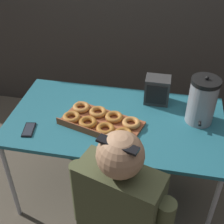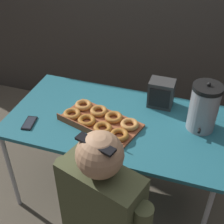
{
  "view_description": "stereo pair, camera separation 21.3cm",
  "coord_description": "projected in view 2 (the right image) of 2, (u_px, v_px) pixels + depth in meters",
  "views": [
    {
      "loc": [
        0.3,
        -1.67,
        2.13
      ],
      "look_at": [
        -0.03,
        0.0,
        0.84
      ],
      "focal_mm": 50.0,
      "sensor_mm": 36.0,
      "label": 1
    },
    {
      "loc": [
        0.51,
        -1.61,
        2.13
      ],
      "look_at": [
        -0.03,
        0.0,
        0.84
      ],
      "focal_mm": 50.0,
      "sensor_mm": 36.0,
      "label": 2
    }
  ],
  "objects": [
    {
      "name": "ground_plane",
      "position": [
        115.0,
        191.0,
        2.63
      ],
      "size": [
        12.0,
        12.0,
        0.0
      ],
      "primitive_type": "plane",
      "color": "brown"
    },
    {
      "name": "cell_phone",
      "position": [
        29.0,
        123.0,
        2.12
      ],
      "size": [
        0.09,
        0.15,
        0.01
      ],
      "rotation": [
        0.0,
        0.0,
        0.17
      ],
      "color": "black",
      "rests_on": "folding_table"
    },
    {
      "name": "space_heater",
      "position": [
        161.0,
        93.0,
        2.24
      ],
      "size": [
        0.18,
        0.14,
        0.2
      ],
      "color": "#333333",
      "rests_on": "folding_table"
    },
    {
      "name": "coffee_urn",
      "position": [
        204.0,
        107.0,
        2.0
      ],
      "size": [
        0.19,
        0.22,
        0.35
      ],
      "color": "#939399",
      "rests_on": "folding_table"
    },
    {
      "name": "folding_table",
      "position": [
        115.0,
        125.0,
        2.19
      ],
      "size": [
        1.49,
        0.81,
        0.78
      ],
      "color": "#236675",
      "rests_on": "ground"
    },
    {
      "name": "donut_box",
      "position": [
        100.0,
        120.0,
        2.12
      ],
      "size": [
        0.6,
        0.42,
        0.05
      ],
      "rotation": [
        0.0,
        0.0,
        -0.28
      ],
      "color": "brown",
      "rests_on": "folding_table"
    }
  ]
}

